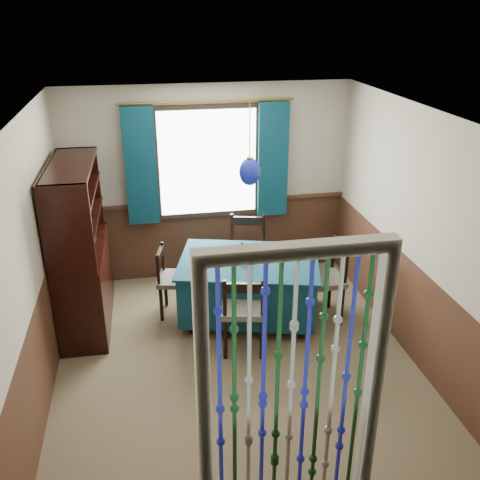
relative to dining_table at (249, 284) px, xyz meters
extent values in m
plane|color=brown|center=(-0.29, -0.78, -0.43)|extent=(4.00, 4.00, 0.00)
plane|color=silver|center=(-0.29, -0.78, 2.07)|extent=(4.00, 4.00, 0.00)
plane|color=#B8AE96|center=(-0.29, 1.22, 0.82)|extent=(3.60, 0.00, 3.60)
plane|color=#B8AE96|center=(-0.29, -2.78, 0.82)|extent=(3.60, 0.00, 3.60)
plane|color=#B8AE96|center=(-2.09, -0.78, 0.82)|extent=(0.00, 4.00, 4.00)
plane|color=#B8AE96|center=(1.51, -0.78, 0.82)|extent=(0.00, 4.00, 4.00)
plane|color=#422719|center=(-0.29, 1.20, 0.07)|extent=(3.60, 0.00, 3.60)
plane|color=#422719|center=(-0.29, -2.77, 0.07)|extent=(3.60, 0.00, 3.60)
plane|color=#422719|center=(-2.08, -0.78, 0.07)|extent=(0.00, 4.00, 4.00)
plane|color=#422719|center=(1.49, -0.78, 0.07)|extent=(0.00, 4.00, 4.00)
cube|color=black|center=(-0.29, 1.17, 1.12)|extent=(1.32, 0.12, 1.42)
cube|color=#0D3445|center=(0.00, 0.00, -0.02)|extent=(1.68, 1.34, 0.59)
cube|color=#0D3445|center=(0.00, 0.00, 0.29)|extent=(1.75, 1.42, 0.03)
cylinder|color=black|center=(-0.68, -0.21, -0.36)|extent=(0.07, 0.07, 0.14)
cylinder|color=black|center=(0.49, -0.51, -0.36)|extent=(0.07, 0.07, 0.14)
cylinder|color=black|center=(-0.49, 0.51, -0.36)|extent=(0.07, 0.07, 0.14)
cylinder|color=black|center=(0.68, 0.21, -0.36)|extent=(0.07, 0.07, 0.14)
cylinder|color=black|center=(-0.39, -0.73, -0.20)|extent=(0.05, 0.05, 0.46)
cylinder|color=black|center=(-0.02, -0.81, -0.20)|extent=(0.05, 0.05, 0.46)
cylinder|color=black|center=(-0.32, -0.39, -0.20)|extent=(0.05, 0.05, 0.46)
cylinder|color=black|center=(0.05, -0.46, -0.20)|extent=(0.05, 0.05, 0.46)
cube|color=#5B5549|center=(-0.17, -0.60, 0.07)|extent=(0.53, 0.51, 0.06)
cube|color=black|center=(-0.21, -0.78, 0.41)|extent=(0.39, 0.11, 0.10)
cylinder|color=black|center=(-0.39, -0.74, 0.26)|extent=(0.04, 0.04, 0.45)
cylinder|color=black|center=(-0.02, -0.81, 0.26)|extent=(0.04, 0.04, 0.45)
cylinder|color=black|center=(0.34, 0.76, -0.19)|extent=(0.05, 0.05, 0.49)
cylinder|color=black|center=(-0.05, 0.85, -0.19)|extent=(0.05, 0.05, 0.49)
cylinder|color=black|center=(0.25, 0.39, -0.19)|extent=(0.05, 0.05, 0.49)
cylinder|color=black|center=(-0.13, 0.48, -0.19)|extent=(0.05, 0.05, 0.49)
cube|color=#5B5549|center=(0.10, 0.62, 0.09)|extent=(0.57, 0.55, 0.06)
cube|color=black|center=(0.15, 0.81, 0.45)|extent=(0.41, 0.13, 0.11)
cylinder|color=black|center=(0.34, 0.77, 0.30)|extent=(0.04, 0.04, 0.48)
cylinder|color=black|center=(-0.04, 0.86, 0.30)|extent=(0.04, 0.04, 0.48)
cylinder|color=black|center=(-0.92, 0.44, -0.22)|extent=(0.04, 0.04, 0.42)
cylinder|color=black|center=(-0.99, 0.12, -0.22)|extent=(0.04, 0.04, 0.42)
cylinder|color=black|center=(-0.62, 0.38, -0.22)|extent=(0.04, 0.04, 0.42)
cylinder|color=black|center=(-0.69, 0.05, -0.22)|extent=(0.04, 0.04, 0.42)
cube|color=#5B5549|center=(-0.81, 0.25, 0.02)|extent=(0.47, 0.49, 0.06)
cube|color=black|center=(-0.97, 0.28, 0.33)|extent=(0.11, 0.35, 0.09)
cylinder|color=black|center=(-0.93, 0.44, 0.20)|extent=(0.04, 0.04, 0.41)
cylinder|color=black|center=(-1.00, 0.12, 0.20)|extent=(0.04, 0.04, 0.41)
cylinder|color=black|center=(1.00, -0.34, -0.19)|extent=(0.05, 0.05, 0.47)
cylinder|color=black|center=(0.99, 0.04, -0.19)|extent=(0.05, 0.05, 0.47)
cylinder|color=black|center=(0.64, -0.35, -0.19)|extent=(0.05, 0.05, 0.47)
cylinder|color=black|center=(0.63, 0.03, -0.19)|extent=(0.05, 0.05, 0.47)
cube|color=#5B5549|center=(0.82, -0.16, 0.08)|extent=(0.45, 0.48, 0.06)
cube|color=black|center=(1.01, -0.15, 0.43)|extent=(0.05, 0.41, 0.11)
cylinder|color=black|center=(1.01, -0.34, 0.28)|extent=(0.04, 0.04, 0.46)
cylinder|color=black|center=(1.00, 0.04, 0.28)|extent=(0.04, 0.04, 0.46)
cube|color=black|center=(-1.81, 0.27, 0.04)|extent=(0.51, 1.43, 0.93)
cube|color=black|center=(-1.81, -0.41, 0.96)|extent=(0.44, 0.06, 0.93)
cube|color=black|center=(-1.81, 0.95, 0.96)|extent=(0.44, 0.06, 0.93)
cube|color=black|center=(-1.81, 0.27, 1.41)|extent=(0.46, 1.43, 0.04)
cube|color=black|center=(-2.04, 0.27, 0.96)|extent=(0.05, 1.40, 0.93)
cube|color=black|center=(-1.78, 0.27, 0.83)|extent=(0.41, 1.35, 0.02)
cube|color=black|center=(-1.78, 0.27, 1.13)|extent=(0.41, 1.35, 0.02)
cylinder|color=olive|center=(0.00, 0.00, 1.70)|extent=(0.01, 0.01, 0.74)
ellipsoid|color=#161F9A|center=(0.00, 0.00, 1.33)|extent=(0.23, 0.23, 0.28)
cylinder|color=olive|center=(0.00, 0.00, 1.47)|extent=(0.07, 0.07, 0.03)
imported|color=#161F9A|center=(-0.07, 0.04, 0.40)|extent=(0.23, 0.23, 0.19)
imported|color=beige|center=(-1.76, 0.00, 0.87)|extent=(0.23, 0.23, 0.05)
imported|color=beige|center=(-1.76, 0.63, 0.60)|extent=(0.20, 0.20, 0.20)
camera|label=1|loc=(-1.08, -5.23, 2.93)|focal=40.00mm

